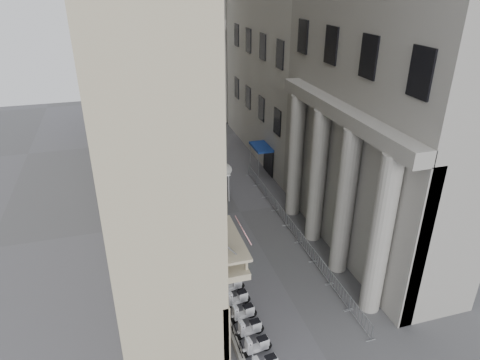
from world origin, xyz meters
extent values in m
cube|color=#A4A29B|center=(0.00, 48.00, 15.00)|extent=(22.00, 10.00, 30.00)
cylinder|color=silver|center=(-3.62, 21.22, 1.26)|extent=(0.06, 0.06, 2.52)
cylinder|color=silver|center=(-0.40, 21.22, 1.26)|extent=(0.06, 0.06, 2.52)
cylinder|color=silver|center=(-3.62, 24.44, 1.26)|extent=(0.06, 0.06, 2.52)
cylinder|color=silver|center=(-0.40, 24.44, 1.26)|extent=(0.06, 0.06, 2.52)
cube|color=white|center=(-2.01, 22.83, 2.58)|extent=(3.44, 3.44, 0.14)
cone|color=white|center=(-2.01, 22.83, 3.15)|extent=(4.59, 4.59, 1.15)
cylinder|color=gray|center=(-3.62, 22.75, 3.59)|extent=(0.16, 0.16, 7.17)
cylinder|color=gray|center=(-2.63, 22.31, 7.17)|extent=(2.02, 0.98, 0.12)
cube|color=gray|center=(-1.73, 21.92, 7.13)|extent=(0.49, 0.36, 0.13)
cube|color=black|center=(-3.66, 13.27, 0.82)|extent=(0.52, 0.80, 1.64)
cube|color=#19E54C|center=(-3.54, 13.21, 1.00)|extent=(0.27, 0.55, 0.91)
imported|color=#0E0F39|center=(0.79, 31.98, 1.00)|extent=(0.81, 0.62, 2.00)
imported|color=black|center=(2.00, 34.94, 0.78)|extent=(0.83, 0.68, 1.57)
imported|color=black|center=(-2.00, 36.00, 0.88)|extent=(0.89, 0.60, 1.76)
camera|label=1|loc=(-8.82, -10.97, 18.14)|focal=32.00mm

